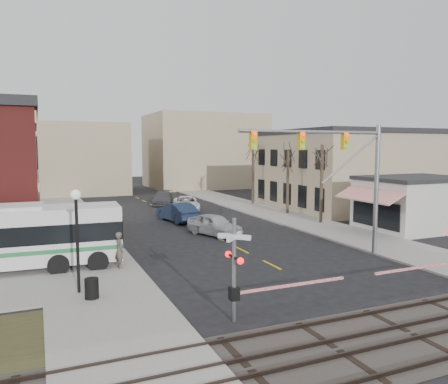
{
  "coord_description": "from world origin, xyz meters",
  "views": [
    {
      "loc": [
        -11.99,
        -19.1,
        6.64
      ],
      "look_at": [
        0.06,
        9.0,
        3.5
      ],
      "focal_mm": 35.0,
      "sensor_mm": 36.0,
      "label": 1
    }
  ],
  "objects_px": {
    "street_lamp": "(77,220)",
    "pedestrian_far": "(73,245)",
    "car_d": "(163,198)",
    "car_c": "(186,204)",
    "traffic_signal_mast": "(342,163)",
    "car_b": "(177,212)",
    "rr_crossing_west": "(244,270)",
    "car_a": "(214,225)",
    "trash_bin": "(92,288)",
    "pedestrian_near": "(120,250)"
  },
  "relations": [
    {
      "from": "street_lamp",
      "to": "pedestrian_far",
      "type": "height_order",
      "value": "street_lamp"
    },
    {
      "from": "street_lamp",
      "to": "car_d",
      "type": "distance_m",
      "value": 31.32
    },
    {
      "from": "street_lamp",
      "to": "car_d",
      "type": "relative_size",
      "value": 0.89
    },
    {
      "from": "street_lamp",
      "to": "car_c",
      "type": "bearing_deg",
      "value": 61.19
    },
    {
      "from": "traffic_signal_mast",
      "to": "car_d",
      "type": "distance_m",
      "value": 28.86
    },
    {
      "from": "traffic_signal_mast",
      "to": "car_b",
      "type": "distance_m",
      "value": 17.87
    },
    {
      "from": "traffic_signal_mast",
      "to": "rr_crossing_west",
      "type": "bearing_deg",
      "value": -146.62
    },
    {
      "from": "street_lamp",
      "to": "car_a",
      "type": "xyz_separation_m",
      "value": [
        10.64,
        10.02,
        -2.6
      ]
    },
    {
      "from": "trash_bin",
      "to": "car_a",
      "type": "bearing_deg",
      "value": 47.34
    },
    {
      "from": "traffic_signal_mast",
      "to": "pedestrian_far",
      "type": "distance_m",
      "value": 16.51
    },
    {
      "from": "traffic_signal_mast",
      "to": "car_a",
      "type": "height_order",
      "value": "traffic_signal_mast"
    },
    {
      "from": "car_c",
      "to": "pedestrian_near",
      "type": "distance_m",
      "value": 22.43
    },
    {
      "from": "car_b",
      "to": "car_d",
      "type": "xyz_separation_m",
      "value": [
        1.91,
        11.82,
        -0.09
      ]
    },
    {
      "from": "car_a",
      "to": "pedestrian_near",
      "type": "distance_m",
      "value": 10.61
    },
    {
      "from": "trash_bin",
      "to": "street_lamp",
      "type": "bearing_deg",
      "value": 113.2
    },
    {
      "from": "rr_crossing_west",
      "to": "trash_bin",
      "type": "bearing_deg",
      "value": 139.18
    },
    {
      "from": "rr_crossing_west",
      "to": "car_c",
      "type": "xyz_separation_m",
      "value": [
        7.16,
        28.73,
        -1.22
      ]
    },
    {
      "from": "street_lamp",
      "to": "car_b",
      "type": "xyz_separation_m",
      "value": [
        9.88,
        17.08,
        -2.56
      ]
    },
    {
      "from": "car_b",
      "to": "pedestrian_far",
      "type": "relative_size",
      "value": 3.22
    },
    {
      "from": "car_b",
      "to": "street_lamp",
      "type": "bearing_deg",
      "value": 49.27
    },
    {
      "from": "car_a",
      "to": "trash_bin",
      "type": "bearing_deg",
      "value": -153.95
    },
    {
      "from": "rr_crossing_west",
      "to": "car_b",
      "type": "bearing_deg",
      "value": 79.3
    },
    {
      "from": "car_c",
      "to": "car_d",
      "type": "bearing_deg",
      "value": 113.53
    },
    {
      "from": "rr_crossing_west",
      "to": "pedestrian_far",
      "type": "distance_m",
      "value": 13.16
    },
    {
      "from": "car_a",
      "to": "rr_crossing_west",
      "type": "bearing_deg",
      "value": -129.23
    },
    {
      "from": "trash_bin",
      "to": "pedestrian_near",
      "type": "relative_size",
      "value": 0.45
    },
    {
      "from": "trash_bin",
      "to": "rr_crossing_west",
      "type": "bearing_deg",
      "value": -40.82
    },
    {
      "from": "rr_crossing_west",
      "to": "car_a",
      "type": "xyz_separation_m",
      "value": [
        5.03,
        15.52,
        -1.15
      ]
    },
    {
      "from": "traffic_signal_mast",
      "to": "rr_crossing_west",
      "type": "height_order",
      "value": "traffic_signal_mast"
    },
    {
      "from": "traffic_signal_mast",
      "to": "car_c",
      "type": "height_order",
      "value": "traffic_signal_mast"
    },
    {
      "from": "trash_bin",
      "to": "car_d",
      "type": "bearing_deg",
      "value": 69.26
    },
    {
      "from": "car_d",
      "to": "pedestrian_far",
      "type": "bearing_deg",
      "value": -96.8
    },
    {
      "from": "street_lamp",
      "to": "trash_bin",
      "type": "bearing_deg",
      "value": -66.8
    },
    {
      "from": "car_b",
      "to": "pedestrian_near",
      "type": "height_order",
      "value": "pedestrian_near"
    },
    {
      "from": "street_lamp",
      "to": "car_c",
      "type": "height_order",
      "value": "street_lamp"
    },
    {
      "from": "traffic_signal_mast",
      "to": "car_a",
      "type": "bearing_deg",
      "value": 114.69
    },
    {
      "from": "car_b",
      "to": "car_d",
      "type": "distance_m",
      "value": 11.97
    },
    {
      "from": "car_a",
      "to": "pedestrian_near",
      "type": "bearing_deg",
      "value": -162.18
    },
    {
      "from": "street_lamp",
      "to": "car_a",
      "type": "distance_m",
      "value": 14.84
    },
    {
      "from": "car_a",
      "to": "pedestrian_far",
      "type": "relative_size",
      "value": 2.96
    },
    {
      "from": "pedestrian_far",
      "to": "car_d",
      "type": "bearing_deg",
      "value": 13.6
    },
    {
      "from": "car_b",
      "to": "car_a",
      "type": "bearing_deg",
      "value": 85.44
    },
    {
      "from": "street_lamp",
      "to": "car_b",
      "type": "bearing_deg",
      "value": 59.97
    },
    {
      "from": "car_d",
      "to": "rr_crossing_west",
      "type": "bearing_deg",
      "value": -79.77
    },
    {
      "from": "car_b",
      "to": "pedestrian_near",
      "type": "distance_m",
      "value": 15.65
    },
    {
      "from": "traffic_signal_mast",
      "to": "street_lamp",
      "type": "distance_m",
      "value": 15.13
    },
    {
      "from": "rr_crossing_west",
      "to": "car_d",
      "type": "height_order",
      "value": "rr_crossing_west"
    },
    {
      "from": "traffic_signal_mast",
      "to": "car_b",
      "type": "height_order",
      "value": "traffic_signal_mast"
    },
    {
      "from": "car_b",
      "to": "car_c",
      "type": "relative_size",
      "value": 0.97
    },
    {
      "from": "car_a",
      "to": "pedestrian_far",
      "type": "height_order",
      "value": "pedestrian_far"
    }
  ]
}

